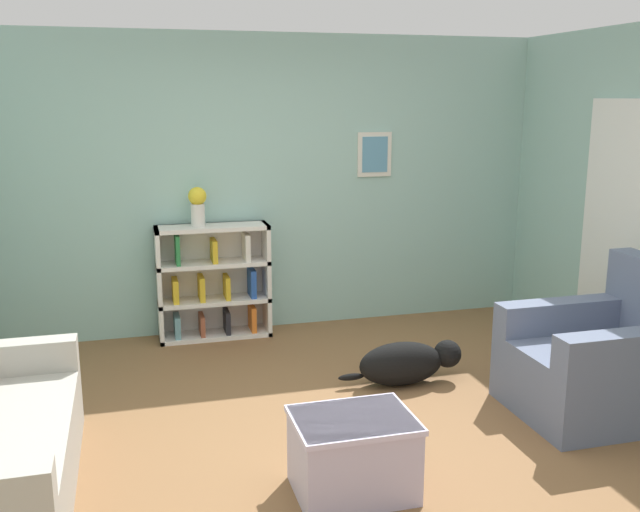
{
  "coord_description": "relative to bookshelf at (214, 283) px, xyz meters",
  "views": [
    {
      "loc": [
        -1.19,
        -3.96,
        2.07
      ],
      "look_at": [
        0.0,
        0.4,
        1.05
      ],
      "focal_mm": 40.0,
      "sensor_mm": 36.0,
      "label": 1
    }
  ],
  "objects": [
    {
      "name": "ground_plane",
      "position": [
        0.51,
        -2.05,
        -0.48
      ],
      "size": [
        14.0,
        14.0,
        0.0
      ],
      "primitive_type": "plane",
      "color": "brown"
    },
    {
      "name": "coffee_table",
      "position": [
        0.39,
        -2.74,
        -0.25
      ],
      "size": [
        0.64,
        0.49,
        0.43
      ],
      "color": "#BCB2D1",
      "rests_on": "ground_plane"
    },
    {
      "name": "bookshelf",
      "position": [
        0.0,
        0.0,
        0.0
      ],
      "size": [
        0.96,
        0.3,
        0.99
      ],
      "color": "silver",
      "rests_on": "ground_plane"
    },
    {
      "name": "vase",
      "position": [
        -0.12,
        -0.02,
        0.7
      ],
      "size": [
        0.15,
        0.15,
        0.33
      ],
      "color": "silver",
      "rests_on": "bookshelf"
    },
    {
      "name": "recliner_chair",
      "position": [
        2.32,
        -2.22,
        -0.13
      ],
      "size": [
        1.07,
        0.89,
        1.0
      ],
      "color": "slate",
      "rests_on": "ground_plane"
    },
    {
      "name": "dog",
      "position": [
        1.22,
        -1.45,
        -0.32
      ],
      "size": [
        0.94,
        0.29,
        0.32
      ],
      "color": "black",
      "rests_on": "ground_plane"
    },
    {
      "name": "wall_back",
      "position": [
        0.51,
        0.2,
        0.82
      ],
      "size": [
        5.6,
        0.13,
        2.6
      ],
      "color": "#93BCB2",
      "rests_on": "ground_plane"
    }
  ]
}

